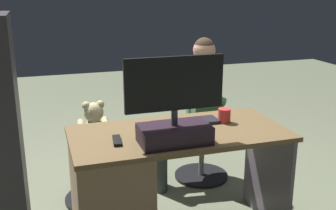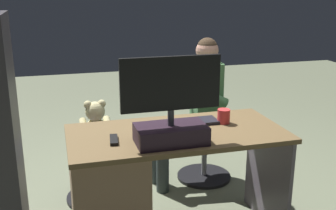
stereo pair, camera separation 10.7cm
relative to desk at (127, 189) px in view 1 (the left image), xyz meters
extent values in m
plane|color=#656C53|center=(-0.33, -0.35, -0.39)|extent=(10.00, 10.00, 0.00)
cube|color=brown|center=(-0.33, 0.00, 0.32)|extent=(1.31, 0.64, 0.03)
cube|color=#8E6C4F|center=(0.10, 0.00, -0.04)|extent=(0.42, 0.59, 0.69)
cube|color=#584F5A|center=(-0.96, 0.00, -0.04)|extent=(0.02, 0.57, 0.69)
cube|color=black|center=(-0.24, 0.17, 0.38)|extent=(0.39, 0.22, 0.10)
cylinder|color=#333338|center=(-0.24, 0.17, 0.48)|extent=(0.04, 0.04, 0.09)
cube|color=black|center=(-0.24, 0.17, 0.67)|extent=(0.55, 0.02, 0.30)
cube|color=#19598C|center=(-0.24, 0.16, 0.67)|extent=(0.51, 0.00, 0.27)
cube|color=black|center=(-0.42, -0.12, 0.34)|extent=(0.42, 0.14, 0.02)
ellipsoid|color=#252A26|center=(-0.11, -0.09, 0.35)|extent=(0.06, 0.10, 0.04)
cylinder|color=red|center=(-0.66, -0.07, 0.38)|extent=(0.08, 0.08, 0.09)
cube|color=black|center=(0.06, 0.06, 0.34)|extent=(0.06, 0.15, 0.02)
cylinder|color=black|center=(0.09, -0.63, -0.38)|extent=(0.49, 0.49, 0.03)
cylinder|color=gray|center=(0.09, -0.63, -0.18)|extent=(0.04, 0.04, 0.37)
cylinder|color=#2F3197|center=(0.09, -0.63, 0.03)|extent=(0.39, 0.39, 0.06)
ellipsoid|color=#C6BB83|center=(0.09, -0.63, 0.16)|extent=(0.18, 0.15, 0.19)
sphere|color=#C6BB83|center=(0.09, -0.63, 0.31)|extent=(0.14, 0.14, 0.14)
sphere|color=beige|center=(0.09, -0.69, 0.30)|extent=(0.05, 0.05, 0.05)
sphere|color=#C6BB83|center=(0.04, -0.63, 0.36)|extent=(0.06, 0.06, 0.06)
sphere|color=#C6BB83|center=(0.14, -0.63, 0.36)|extent=(0.06, 0.06, 0.06)
cylinder|color=#C6BB83|center=(0.01, -0.66, 0.19)|extent=(0.05, 0.14, 0.09)
cylinder|color=#C6BB83|center=(0.18, -0.66, 0.19)|extent=(0.05, 0.14, 0.09)
cylinder|color=#C6BB83|center=(0.05, -0.73, 0.09)|extent=(0.06, 0.11, 0.06)
cylinder|color=#C6BB83|center=(0.14, -0.73, 0.09)|extent=(0.06, 0.11, 0.06)
cylinder|color=black|center=(-0.80, -0.75, -0.38)|extent=(0.45, 0.45, 0.03)
cylinder|color=gray|center=(-0.80, -0.75, -0.18)|extent=(0.04, 0.04, 0.37)
cylinder|color=#554456|center=(-0.80, -0.75, 0.03)|extent=(0.37, 0.37, 0.06)
cube|color=#497847|center=(-0.80, -0.75, 0.34)|extent=(0.24, 0.34, 0.55)
sphere|color=tan|center=(-0.80, -0.75, 0.69)|extent=(0.18, 0.18, 0.18)
sphere|color=#3C2D1F|center=(-0.80, -0.75, 0.71)|extent=(0.16, 0.16, 0.16)
cylinder|color=#497847|center=(-0.67, -0.53, 0.42)|extent=(0.43, 0.13, 0.25)
cylinder|color=#497847|center=(-0.62, -0.92, 0.42)|extent=(0.43, 0.13, 0.25)
cylinder|color=#323D3C|center=(-0.61, -0.63, 0.08)|extent=(0.42, 0.16, 0.11)
cylinder|color=#323D3C|center=(-0.40, -0.61, -0.16)|extent=(0.10, 0.10, 0.45)
cylinder|color=#323D3C|center=(-0.58, -0.81, 0.08)|extent=(0.42, 0.16, 0.11)
cylinder|color=#323D3C|center=(-0.38, -0.78, -0.16)|extent=(0.10, 0.10, 0.45)
camera|label=1|loc=(0.45, 2.21, 1.18)|focal=44.07mm
camera|label=2|loc=(0.34, 2.24, 1.18)|focal=44.07mm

